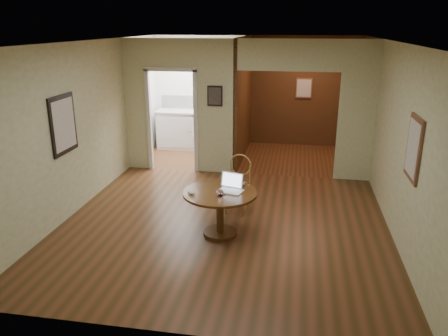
% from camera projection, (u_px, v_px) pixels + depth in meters
% --- Properties ---
extents(floor, '(5.00, 5.00, 0.00)m').
position_uv_depth(floor, '(223.00, 226.00, 6.72)').
color(floor, '#442C13').
rests_on(floor, ground).
extents(room_shell, '(5.20, 7.50, 5.00)m').
position_uv_depth(room_shell, '(227.00, 106.00, 9.29)').
color(room_shell, white).
rests_on(room_shell, ground).
extents(dining_table, '(1.07, 1.07, 0.67)m').
position_uv_depth(dining_table, '(220.00, 203.00, 6.31)').
color(dining_table, brown).
rests_on(dining_table, ground).
extents(chair, '(0.47, 0.47, 0.95)m').
position_uv_depth(chair, '(239.00, 180.00, 7.11)').
color(chair, '#A36E39').
rests_on(chair, ground).
extents(open_laptop, '(0.39, 0.38, 0.24)m').
position_uv_depth(open_laptop, '(231.00, 186.00, 6.31)').
color(open_laptop, white).
rests_on(open_laptop, dining_table).
extents(closed_laptop, '(0.36, 0.23, 0.03)m').
position_uv_depth(closed_laptop, '(232.00, 184.00, 6.51)').
color(closed_laptop, '#ADADB2').
rests_on(closed_laptop, dining_table).
extents(mouse, '(0.13, 0.08, 0.05)m').
position_uv_depth(mouse, '(191.00, 193.00, 6.16)').
color(mouse, white).
rests_on(mouse, dining_table).
extents(wine_glass, '(0.09, 0.09, 0.10)m').
position_uv_depth(wine_glass, '(221.00, 193.00, 6.10)').
color(wine_glass, white).
rests_on(wine_glass, dining_table).
extents(pen, '(0.11, 0.10, 0.01)m').
position_uv_depth(pen, '(221.00, 196.00, 6.10)').
color(pen, navy).
rests_on(pen, dining_table).
extents(kitchen_cabinet, '(2.06, 0.60, 0.94)m').
position_uv_depth(kitchen_cabinet, '(199.00, 130.00, 10.72)').
color(kitchen_cabinet, silver).
rests_on(kitchen_cabinet, ground).
extents(grocery_bag, '(0.36, 0.33, 0.30)m').
position_uv_depth(grocery_bag, '(223.00, 106.00, 10.43)').
color(grocery_bag, beige).
rests_on(grocery_bag, kitchen_cabinet).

